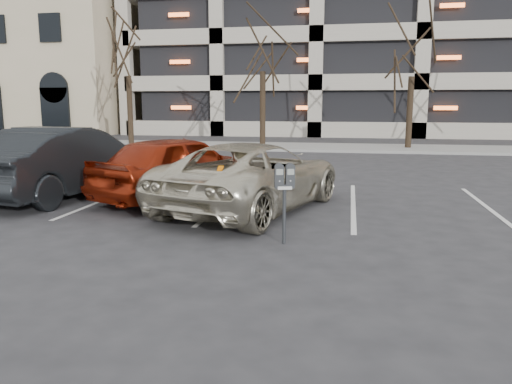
{
  "coord_description": "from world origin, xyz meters",
  "views": [
    {
      "loc": [
        1.28,
        -8.57,
        2.18
      ],
      "look_at": [
        -0.02,
        -1.63,
        0.92
      ],
      "focal_mm": 35.0,
      "sensor_mm": 36.0,
      "label": 1
    }
  ],
  "objects_px": {
    "parking_meter": "(284,184)",
    "car_dark": "(67,162)",
    "car_red": "(179,167)",
    "tree_a": "(127,32)",
    "suv_silver": "(253,176)",
    "tree_b": "(263,23)",
    "tree_c": "(414,30)"
  },
  "relations": [
    {
      "from": "tree_b",
      "to": "suv_silver",
      "type": "relative_size",
      "value": 1.5
    },
    {
      "from": "tree_c",
      "to": "car_dark",
      "type": "height_order",
      "value": "tree_c"
    },
    {
      "from": "parking_meter",
      "to": "suv_silver",
      "type": "xyz_separation_m",
      "value": [
        -0.98,
        2.48,
        -0.26
      ]
    },
    {
      "from": "tree_c",
      "to": "car_red",
      "type": "height_order",
      "value": "tree_c"
    },
    {
      "from": "tree_c",
      "to": "car_dark",
      "type": "xyz_separation_m",
      "value": [
        -9.26,
        -13.9,
        -4.65
      ]
    },
    {
      "from": "suv_silver",
      "to": "tree_b",
      "type": "bearing_deg",
      "value": -63.5
    },
    {
      "from": "parking_meter",
      "to": "car_dark",
      "type": "relative_size",
      "value": 0.25
    },
    {
      "from": "tree_a",
      "to": "tree_b",
      "type": "relative_size",
      "value": 0.96
    },
    {
      "from": "suv_silver",
      "to": "car_red",
      "type": "distance_m",
      "value": 2.08
    },
    {
      "from": "tree_a",
      "to": "car_dark",
      "type": "height_order",
      "value": "tree_a"
    },
    {
      "from": "tree_a",
      "to": "car_red",
      "type": "xyz_separation_m",
      "value": [
        7.43,
        -13.7,
        -4.98
      ]
    },
    {
      "from": "tree_b",
      "to": "car_red",
      "type": "xyz_separation_m",
      "value": [
        0.43,
        -13.7,
        -5.22
      ]
    },
    {
      "from": "tree_b",
      "to": "tree_a",
      "type": "bearing_deg",
      "value": 180.0
    },
    {
      "from": "suv_silver",
      "to": "car_red",
      "type": "bearing_deg",
      "value": -6.48
    },
    {
      "from": "tree_c",
      "to": "tree_a",
      "type": "bearing_deg",
      "value": 180.0
    },
    {
      "from": "tree_c",
      "to": "car_dark",
      "type": "relative_size",
      "value": 1.51
    },
    {
      "from": "tree_a",
      "to": "car_red",
      "type": "bearing_deg",
      "value": -61.54
    },
    {
      "from": "parking_meter",
      "to": "suv_silver",
      "type": "height_order",
      "value": "suv_silver"
    },
    {
      "from": "tree_a",
      "to": "suv_silver",
      "type": "height_order",
      "value": "tree_a"
    },
    {
      "from": "car_red",
      "to": "car_dark",
      "type": "height_order",
      "value": "car_dark"
    },
    {
      "from": "tree_b",
      "to": "car_red",
      "type": "relative_size",
      "value": 1.89
    },
    {
      "from": "tree_a",
      "to": "parking_meter",
      "type": "relative_size",
      "value": 6.34
    },
    {
      "from": "tree_a",
      "to": "car_red",
      "type": "distance_m",
      "value": 16.36
    },
    {
      "from": "parking_meter",
      "to": "car_red",
      "type": "distance_m",
      "value": 4.41
    },
    {
      "from": "car_dark",
      "to": "car_red",
      "type": "bearing_deg",
      "value": -166.24
    },
    {
      "from": "tree_a",
      "to": "car_red",
      "type": "height_order",
      "value": "tree_a"
    },
    {
      "from": "car_red",
      "to": "tree_c",
      "type": "bearing_deg",
      "value": -92.05
    },
    {
      "from": "tree_b",
      "to": "tree_c",
      "type": "xyz_separation_m",
      "value": [
        7.0,
        0.0,
        -0.49
      ]
    },
    {
      "from": "tree_a",
      "to": "car_dark",
      "type": "relative_size",
      "value": 1.58
    },
    {
      "from": "tree_c",
      "to": "parking_meter",
      "type": "height_order",
      "value": "tree_c"
    },
    {
      "from": "tree_b",
      "to": "suv_silver",
      "type": "bearing_deg",
      "value": -80.89
    },
    {
      "from": "parking_meter",
      "to": "car_dark",
      "type": "distance_m",
      "value": 6.39
    }
  ]
}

